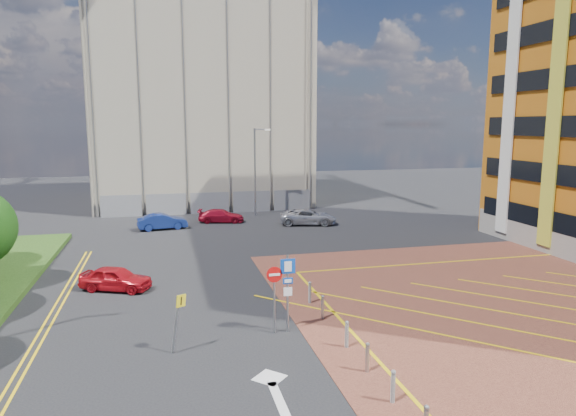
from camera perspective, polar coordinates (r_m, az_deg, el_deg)
name	(u,v)px	position (r m, az deg, el deg)	size (l,w,h in m)	color
ground	(281,343)	(20.44, -0.76, -14.75)	(140.00, 140.00, 0.00)	black
lamp_back	(256,168)	(47.09, -3.60, 4.43)	(1.53, 0.16, 8.00)	#9EA0A8
sign_cluster	(283,286)	(20.70, -0.58, -8.64)	(1.17, 0.12, 3.20)	#9EA0A8
warning_sign	(178,316)	(19.50, -12.16, -11.64)	(0.61, 0.39, 2.25)	#9EA0A8
bollard_row	(353,343)	(19.41, 7.25, -14.66)	(0.14, 11.14, 0.90)	#9EA0A8
construction_building	(199,100)	(58.40, -9.82, 11.77)	(21.20, 19.20, 22.00)	#B6AC95
construction_fence	(220,203)	(49.02, -7.52, 0.60)	(21.60, 0.06, 2.00)	gray
car_red_left	(116,278)	(27.64, -18.60, -7.42)	(1.45, 3.59, 1.22)	red
car_blue_back	(162,221)	(42.27, -13.78, -1.46)	(1.36, 3.89, 1.28)	navy
car_red_back	(221,216)	(44.41, -7.44, -0.86)	(1.58, 3.89, 1.13)	#AE0E25
car_silver_back	(308,217)	(43.07, 2.25, -0.98)	(2.18, 4.72, 1.31)	#B5B6BD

